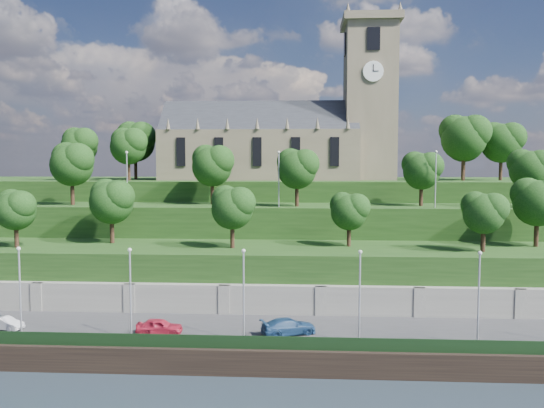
# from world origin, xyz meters

# --- Properties ---
(ground) EXTENTS (320.00, 320.00, 0.00)m
(ground) POSITION_xyz_m (0.00, 0.00, 0.00)
(ground) COLOR #1C252D
(ground) RESTS_ON ground
(promenade) EXTENTS (160.00, 12.00, 2.00)m
(promenade) POSITION_xyz_m (0.00, 6.00, 1.00)
(promenade) COLOR #2D2D30
(promenade) RESTS_ON ground
(quay_wall) EXTENTS (160.00, 0.50, 2.20)m
(quay_wall) POSITION_xyz_m (0.00, -0.05, 1.10)
(quay_wall) COLOR black
(quay_wall) RESTS_ON ground
(fence) EXTENTS (160.00, 0.10, 1.20)m
(fence) POSITION_xyz_m (0.00, 0.60, 2.60)
(fence) COLOR black
(fence) RESTS_ON promenade
(retaining_wall) EXTENTS (160.00, 2.10, 5.00)m
(retaining_wall) POSITION_xyz_m (0.00, 11.97, 2.50)
(retaining_wall) COLOR slate
(retaining_wall) RESTS_ON ground
(embankment_lower) EXTENTS (160.00, 12.00, 8.00)m
(embankment_lower) POSITION_xyz_m (0.00, 18.00, 4.00)
(embankment_lower) COLOR #183411
(embankment_lower) RESTS_ON ground
(embankment_upper) EXTENTS (160.00, 10.00, 12.00)m
(embankment_upper) POSITION_xyz_m (0.00, 29.00, 6.00)
(embankment_upper) COLOR #183411
(embankment_upper) RESTS_ON ground
(hilltop) EXTENTS (160.00, 32.00, 15.00)m
(hilltop) POSITION_xyz_m (0.00, 50.00, 7.50)
(hilltop) COLOR #183411
(hilltop) RESTS_ON ground
(church) EXTENTS (38.60, 12.35, 27.60)m
(church) POSITION_xyz_m (0.79, 45.98, 22.52)
(church) COLOR brown
(church) RESTS_ON hilltop
(trees_lower) EXTENTS (65.29, 8.92, 7.99)m
(trees_lower) POSITION_xyz_m (1.83, 18.31, 12.93)
(trees_lower) COLOR black
(trees_lower) RESTS_ON embankment_lower
(trees_upper) EXTENTS (66.32, 8.34, 8.58)m
(trees_upper) POSITION_xyz_m (-0.46, 28.27, 17.41)
(trees_upper) COLOR black
(trees_upper) RESTS_ON embankment_upper
(trees_hilltop) EXTENTS (74.45, 16.12, 10.36)m
(trees_hilltop) POSITION_xyz_m (5.41, 44.78, 21.53)
(trees_hilltop) COLOR black
(trees_hilltop) RESTS_ON hilltop
(lamp_posts_promenade) EXTENTS (60.36, 0.36, 8.23)m
(lamp_posts_promenade) POSITION_xyz_m (-2.00, 2.50, 6.73)
(lamp_posts_promenade) COLOR #B2B2B7
(lamp_posts_promenade) RESTS_ON promenade
(lamp_posts_upper) EXTENTS (40.36, 0.36, 7.28)m
(lamp_posts_upper) POSITION_xyz_m (-0.00, 26.00, 16.24)
(lamp_posts_upper) COLOR #B2B2B7
(lamp_posts_upper) RESTS_ON embankment_upper
(car_left) EXTENTS (4.26, 1.85, 1.43)m
(car_left) POSITION_xyz_m (-9.96, 4.24, 2.71)
(car_left) COLOR #A91C33
(car_left) RESTS_ON promenade
(car_middle) EXTENTS (3.80, 2.03, 1.19)m
(car_middle) POSITION_xyz_m (-24.85, 4.75, 2.59)
(car_middle) COLOR #A1A0A5
(car_middle) RESTS_ON promenade
(car_right) EXTENTS (5.48, 3.83, 1.47)m
(car_right) POSITION_xyz_m (1.84, 4.86, 2.74)
(car_right) COLOR navy
(car_right) RESTS_ON promenade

